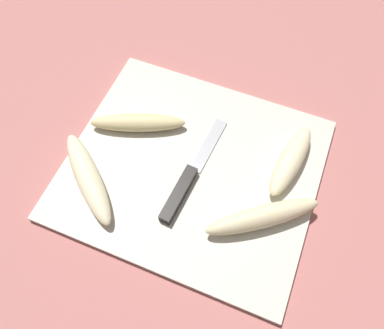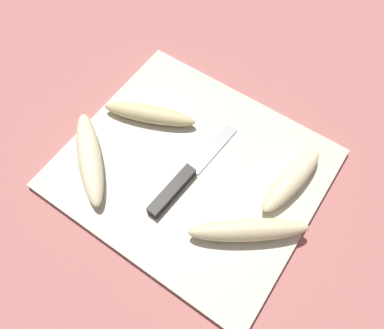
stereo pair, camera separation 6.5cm
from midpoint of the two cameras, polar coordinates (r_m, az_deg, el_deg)
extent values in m
plane|color=#B76B66|center=(0.67, -2.77, -1.14)|extent=(4.00, 4.00, 0.00)
cube|color=beige|center=(0.66, -2.79, -0.91)|extent=(0.43, 0.38, 0.01)
cube|color=black|center=(0.63, -4.74, -4.89)|extent=(0.03, 0.11, 0.02)
cube|color=#B7BABF|center=(0.68, -0.19, 2.70)|extent=(0.03, 0.12, 0.00)
ellipsoid|color=beige|center=(0.66, -18.29, -2.18)|extent=(0.17, 0.15, 0.03)
ellipsoid|color=beige|center=(0.70, -10.90, 6.04)|extent=(0.17, 0.10, 0.03)
ellipsoid|color=beige|center=(0.61, 7.72, -8.19)|extent=(0.17, 0.14, 0.04)
ellipsoid|color=beige|center=(0.66, 12.12, 0.30)|extent=(0.06, 0.16, 0.03)
camera|label=1|loc=(0.03, -92.88, -5.49)|focal=35.00mm
camera|label=2|loc=(0.03, 87.12, 5.49)|focal=35.00mm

